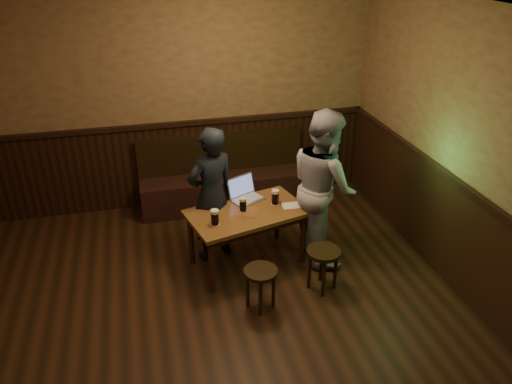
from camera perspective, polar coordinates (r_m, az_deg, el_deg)
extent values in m
cube|color=black|center=(4.63, -3.28, -18.36)|extent=(5.00, 6.00, 0.02)
cube|color=beige|center=(3.26, -4.67, 18.64)|extent=(5.00, 6.00, 0.02)
cube|color=olive|center=(6.50, -8.79, 10.13)|extent=(5.00, 0.02, 2.80)
cube|color=olive|center=(4.80, 27.09, 0.87)|extent=(0.02, 6.00, 2.80)
cube|color=black|center=(6.77, -8.26, 3.18)|extent=(4.98, 0.04, 1.10)
cube|color=black|center=(5.18, 24.84, -7.60)|extent=(0.04, 5.98, 1.10)
cube|color=black|center=(6.53, -8.57, 7.72)|extent=(4.98, 0.06, 0.06)
cube|color=black|center=(4.87, 25.88, -2.04)|extent=(0.06, 5.98, 0.06)
cube|color=black|center=(6.73, -3.65, 0.18)|extent=(2.20, 0.50, 0.45)
cube|color=black|center=(6.70, -4.09, 4.55)|extent=(2.20, 0.10, 0.50)
cube|color=brown|center=(5.34, -1.05, -2.41)|extent=(1.38, 0.99, 0.04)
cube|color=#32170D|center=(5.38, -1.04, -3.02)|extent=(1.25, 0.86, 0.07)
cube|color=maroon|center=(5.33, -1.05, -2.18)|extent=(0.32, 0.32, 0.00)
cylinder|color=#32170D|center=(5.12, -5.07, -8.49)|extent=(0.06, 0.06, 0.62)
cylinder|color=#32170D|center=(5.55, -7.44, -5.41)|extent=(0.06, 0.06, 0.62)
cylinder|color=#32170D|center=(5.55, 5.41, -5.32)|extent=(0.06, 0.06, 0.62)
cylinder|color=#32170D|center=(5.96, 2.43, -2.73)|extent=(0.06, 0.06, 0.62)
cylinder|color=black|center=(4.84, 0.53, -9.09)|extent=(0.41, 0.41, 0.04)
cylinder|color=black|center=(4.96, 2.00, -11.09)|extent=(0.03, 0.03, 0.42)
cylinder|color=black|center=(5.06, 0.56, -10.17)|extent=(0.03, 0.03, 0.42)
cylinder|color=black|center=(4.97, -0.95, -11.02)|extent=(0.03, 0.03, 0.42)
cylinder|color=black|center=(4.87, 0.48, -11.98)|extent=(0.03, 0.03, 0.42)
cylinder|color=black|center=(5.11, 7.75, -6.80)|extent=(0.43, 0.43, 0.04)
cylinder|color=black|center=(5.25, 9.06, -8.83)|extent=(0.04, 0.04, 0.45)
cylinder|color=black|center=(5.34, 7.46, -8.00)|extent=(0.04, 0.04, 0.45)
cylinder|color=black|center=(5.22, 6.12, -8.85)|extent=(0.04, 0.04, 0.45)
cylinder|color=black|center=(5.13, 7.73, -9.72)|extent=(0.04, 0.04, 0.45)
cylinder|color=maroon|center=(5.11, -4.69, -3.69)|extent=(0.11, 0.11, 0.00)
cylinder|color=silver|center=(5.11, -4.69, -3.66)|extent=(0.09, 0.09, 0.00)
cylinder|color=black|center=(5.08, -4.72, -3.00)|extent=(0.08, 0.08, 0.13)
cylinder|color=beige|center=(5.04, -4.75, -2.21)|extent=(0.08, 0.08, 0.03)
cylinder|color=maroon|center=(5.34, -1.49, -2.14)|extent=(0.10, 0.10, 0.00)
cylinder|color=silver|center=(5.34, -1.49, -2.10)|extent=(0.08, 0.08, 0.00)
cylinder|color=black|center=(5.31, -1.49, -1.52)|extent=(0.07, 0.07, 0.12)
cylinder|color=beige|center=(5.27, -1.50, -0.81)|extent=(0.08, 0.08, 0.03)
cylinder|color=maroon|center=(5.48, 2.21, -1.34)|extent=(0.11, 0.11, 0.00)
cylinder|color=silver|center=(5.47, 2.21, -1.31)|extent=(0.09, 0.09, 0.00)
cylinder|color=black|center=(5.44, 2.22, -0.68)|extent=(0.08, 0.08, 0.13)
cylinder|color=beige|center=(5.40, 2.24, 0.09)|extent=(0.09, 0.09, 0.03)
cube|color=silver|center=(5.55, -0.98, -0.82)|extent=(0.42, 0.37, 0.02)
cube|color=#B2B2B7|center=(5.55, -0.98, -0.73)|extent=(0.37, 0.30, 0.00)
cube|color=silver|center=(5.58, -1.76, 0.75)|extent=(0.34, 0.21, 0.23)
cube|color=#5B6FA9|center=(5.57, -1.69, 0.72)|extent=(0.31, 0.18, 0.19)
cube|color=silver|center=(5.45, 4.15, -1.54)|extent=(0.23, 0.16, 0.00)
imported|color=black|center=(5.44, -5.08, -0.34)|extent=(0.66, 0.55, 1.56)
imported|color=#98979D|center=(5.47, 7.70, 0.70)|extent=(0.71, 0.88, 1.73)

